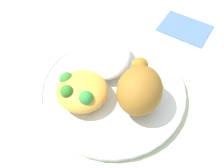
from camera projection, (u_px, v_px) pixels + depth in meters
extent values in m
plane|color=beige|center=(112.00, 92.00, 0.50)|extent=(2.00, 2.00, 0.00)
cylinder|color=white|center=(112.00, 91.00, 0.50)|extent=(0.27, 0.27, 0.01)
torus|color=white|center=(112.00, 89.00, 0.49)|extent=(0.27, 0.27, 0.01)
ellipsoid|color=#8F5F20|center=(139.00, 90.00, 0.44)|extent=(0.09, 0.08, 0.07)
sphere|color=#95661C|center=(140.00, 66.00, 0.45)|extent=(0.03, 0.03, 0.03)
ellipsoid|color=white|center=(111.00, 59.00, 0.51)|extent=(0.11, 0.07, 0.03)
ellipsoid|color=gold|center=(82.00, 91.00, 0.46)|extent=(0.09, 0.09, 0.04)
sphere|color=#2F8837|center=(86.00, 98.00, 0.43)|extent=(0.02, 0.02, 0.02)
sphere|color=#307523|center=(67.00, 91.00, 0.44)|extent=(0.02, 0.02, 0.02)
sphere|color=#367B2C|center=(67.00, 79.00, 0.46)|extent=(0.03, 0.03, 0.03)
sphere|color=#418238|center=(88.00, 100.00, 0.44)|extent=(0.02, 0.02, 0.02)
cube|color=#47669E|center=(185.00, 28.00, 0.61)|extent=(0.11, 0.13, 0.00)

